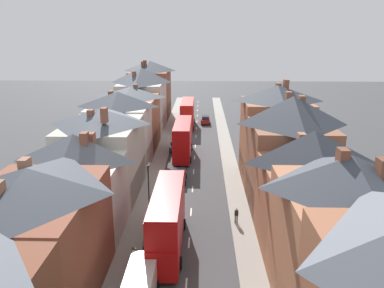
{
  "coord_description": "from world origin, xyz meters",
  "views": [
    {
      "loc": [
        1.08,
        -17.69,
        18.07
      ],
      "look_at": [
        -0.46,
        38.74,
        1.31
      ],
      "focal_mm": 35.0,
      "sensor_mm": 36.0,
      "label": 1
    }
  ],
  "objects_px": {
    "double_decker_bus_mid_street": "(187,113)",
    "car_near_silver": "(176,145)",
    "double_decker_bus_far_approaching": "(168,219)",
    "pedestrian_near_right": "(134,253)",
    "street_lamp": "(149,186)",
    "car_parked_left_a": "(156,230)",
    "pedestrian_mid_left": "(236,215)",
    "delivery_van": "(140,285)",
    "car_near_blue": "(205,120)",
    "double_decker_bus_lead": "(183,138)",
    "car_parked_right_a": "(179,176)"
  },
  "relations": [
    {
      "from": "double_decker_bus_lead",
      "to": "double_decker_bus_mid_street",
      "type": "xyz_separation_m",
      "value": [
        0.0,
        18.42,
        0.0
      ]
    },
    {
      "from": "double_decker_bus_lead",
      "to": "pedestrian_mid_left",
      "type": "distance_m",
      "value": 22.11
    },
    {
      "from": "car_parked_left_a",
      "to": "pedestrian_near_right",
      "type": "bearing_deg",
      "value": -106.05
    },
    {
      "from": "car_near_blue",
      "to": "car_parked_right_a",
      "type": "xyz_separation_m",
      "value": [
        -3.6,
        -31.87,
        -0.02
      ]
    },
    {
      "from": "pedestrian_mid_left",
      "to": "double_decker_bus_mid_street",
      "type": "bearing_deg",
      "value": 99.08
    },
    {
      "from": "car_near_blue",
      "to": "car_near_silver",
      "type": "bearing_deg",
      "value": -104.81
    },
    {
      "from": "delivery_van",
      "to": "pedestrian_near_right",
      "type": "distance_m",
      "value": 4.47
    },
    {
      "from": "car_near_blue",
      "to": "pedestrian_near_right",
      "type": "height_order",
      "value": "pedestrian_near_right"
    },
    {
      "from": "pedestrian_mid_left",
      "to": "delivery_van",
      "type": "bearing_deg",
      "value": -124.16
    },
    {
      "from": "double_decker_bus_far_approaching",
      "to": "pedestrian_mid_left",
      "type": "bearing_deg",
      "value": 34.4
    },
    {
      "from": "car_parked_left_a",
      "to": "pedestrian_mid_left",
      "type": "relative_size",
      "value": 2.43
    },
    {
      "from": "double_decker_bus_lead",
      "to": "pedestrian_near_right",
      "type": "bearing_deg",
      "value": -95.13
    },
    {
      "from": "double_decker_bus_lead",
      "to": "car_parked_left_a",
      "type": "height_order",
      "value": "double_decker_bus_lead"
    },
    {
      "from": "car_near_silver",
      "to": "pedestrian_near_right",
      "type": "distance_m",
      "value": 31.08
    },
    {
      "from": "double_decker_bus_mid_street",
      "to": "car_near_silver",
      "type": "distance_m",
      "value": 15.59
    },
    {
      "from": "car_parked_right_a",
      "to": "pedestrian_near_right",
      "type": "bearing_deg",
      "value": -98.11
    },
    {
      "from": "double_decker_bus_far_approaching",
      "to": "delivery_van",
      "type": "relative_size",
      "value": 2.08
    },
    {
      "from": "double_decker_bus_far_approaching",
      "to": "car_parked_right_a",
      "type": "xyz_separation_m",
      "value": [
        0.01,
        15.12,
        -1.99
      ]
    },
    {
      "from": "car_parked_left_a",
      "to": "delivery_van",
      "type": "height_order",
      "value": "delivery_van"
    },
    {
      "from": "double_decker_bus_far_approaching",
      "to": "delivery_van",
      "type": "height_order",
      "value": "double_decker_bus_far_approaching"
    },
    {
      "from": "car_near_silver",
      "to": "car_parked_right_a",
      "type": "xyz_separation_m",
      "value": [
        1.3,
        -13.33,
        -0.03
      ]
    },
    {
      "from": "double_decker_bus_mid_street",
      "to": "double_decker_bus_far_approaching",
      "type": "xyz_separation_m",
      "value": [
        0.0,
        -43.86,
        0.0
      ]
    },
    {
      "from": "car_parked_left_a",
      "to": "delivery_van",
      "type": "xyz_separation_m",
      "value": [
        0.0,
        -8.55,
        0.52
      ]
    },
    {
      "from": "double_decker_bus_far_approaching",
      "to": "car_near_blue",
      "type": "distance_m",
      "value": 47.17
    },
    {
      "from": "double_decker_bus_far_approaching",
      "to": "car_near_blue",
      "type": "bearing_deg",
      "value": 85.61
    },
    {
      "from": "car_near_blue",
      "to": "car_parked_right_a",
      "type": "relative_size",
      "value": 0.94
    },
    {
      "from": "double_decker_bus_mid_street",
      "to": "delivery_van",
      "type": "relative_size",
      "value": 2.08
    },
    {
      "from": "pedestrian_near_right",
      "to": "delivery_van",
      "type": "bearing_deg",
      "value": -74.06
    },
    {
      "from": "pedestrian_near_right",
      "to": "street_lamp",
      "type": "relative_size",
      "value": 0.29
    },
    {
      "from": "car_near_silver",
      "to": "car_near_blue",
      "type": "bearing_deg",
      "value": 75.19
    },
    {
      "from": "car_parked_right_a",
      "to": "street_lamp",
      "type": "xyz_separation_m",
      "value": [
        -2.45,
        -9.05,
        2.42
      ]
    },
    {
      "from": "double_decker_bus_far_approaching",
      "to": "car_parked_right_a",
      "type": "relative_size",
      "value": 2.66
    },
    {
      "from": "car_near_blue",
      "to": "car_parked_left_a",
      "type": "relative_size",
      "value": 0.97
    },
    {
      "from": "pedestrian_near_right",
      "to": "car_near_blue",
      "type": "bearing_deg",
      "value": 82.96
    },
    {
      "from": "double_decker_bus_far_approaching",
      "to": "double_decker_bus_mid_street",
      "type": "bearing_deg",
      "value": 90.0
    },
    {
      "from": "double_decker_bus_mid_street",
      "to": "car_near_silver",
      "type": "relative_size",
      "value": 2.62
    },
    {
      "from": "double_decker_bus_lead",
      "to": "double_decker_bus_mid_street",
      "type": "relative_size",
      "value": 1.0
    },
    {
      "from": "car_parked_left_a",
      "to": "car_near_silver",
      "type": "bearing_deg",
      "value": 90.0
    },
    {
      "from": "double_decker_bus_lead",
      "to": "car_parked_right_a",
      "type": "relative_size",
      "value": 2.66
    },
    {
      "from": "street_lamp",
      "to": "car_near_blue",
      "type": "bearing_deg",
      "value": 81.59
    },
    {
      "from": "double_decker_bus_lead",
      "to": "car_near_silver",
      "type": "bearing_deg",
      "value": 113.23
    },
    {
      "from": "delivery_van",
      "to": "car_parked_left_a",
      "type": "bearing_deg",
      "value": 90.0
    },
    {
      "from": "double_decker_bus_lead",
      "to": "delivery_van",
      "type": "height_order",
      "value": "double_decker_bus_lead"
    },
    {
      "from": "car_near_silver",
      "to": "car_parked_right_a",
      "type": "distance_m",
      "value": 13.4
    },
    {
      "from": "double_decker_bus_lead",
      "to": "double_decker_bus_far_approaching",
      "type": "distance_m",
      "value": 25.45
    },
    {
      "from": "car_near_blue",
      "to": "car_parked_left_a",
      "type": "height_order",
      "value": "car_near_blue"
    },
    {
      "from": "car_near_blue",
      "to": "car_parked_left_a",
      "type": "xyz_separation_m",
      "value": [
        -4.9,
        -45.33,
        -0.03
      ]
    },
    {
      "from": "double_decker_bus_mid_street",
      "to": "pedestrian_mid_left",
      "type": "xyz_separation_m",
      "value": [
        6.32,
        -39.54,
        -1.78
      ]
    },
    {
      "from": "street_lamp",
      "to": "double_decker_bus_far_approaching",
      "type": "bearing_deg",
      "value": -68.1
    },
    {
      "from": "car_parked_right_a",
      "to": "delivery_van",
      "type": "height_order",
      "value": "delivery_van"
    }
  ]
}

